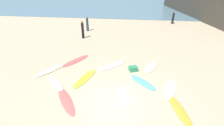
% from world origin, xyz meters
% --- Properties ---
extents(ground_plane, '(120.00, 120.00, 0.00)m').
position_xyz_m(ground_plane, '(0.00, 0.00, 0.00)').
color(ground_plane, tan).
extents(ocean_water, '(120.00, 40.00, 0.08)m').
position_xyz_m(ocean_water, '(0.00, 39.61, 0.04)').
color(ocean_water, slate).
rests_on(ocean_water, ground_plane).
extents(surfboard_0, '(1.46, 2.26, 0.07)m').
position_xyz_m(surfboard_0, '(2.22, 4.07, 0.04)').
color(surfboard_0, '#F3E2CA').
rests_on(surfboard_0, ground_plane).
extents(surfboard_1, '(1.06, 2.09, 0.07)m').
position_xyz_m(surfboard_1, '(0.49, 0.51, 0.03)').
color(surfboard_1, white).
rests_on(surfboard_1, ground_plane).
extents(surfboard_2, '(1.78, 2.53, 0.07)m').
position_xyz_m(surfboard_2, '(-3.51, 4.39, 0.03)').
color(surfboard_2, '#E5514D').
rests_on(surfboard_2, ground_plane).
extents(surfboard_3, '(2.13, 2.13, 0.07)m').
position_xyz_m(surfboard_3, '(-0.62, 3.94, 0.03)').
color(surfboard_3, white).
rests_on(surfboard_3, ground_plane).
extents(surfboard_4, '(1.81, 1.89, 0.07)m').
position_xyz_m(surfboard_4, '(1.57, 1.99, 0.03)').
color(surfboard_4, '#5599D9').
rests_on(surfboard_4, ground_plane).
extents(surfboard_5, '(1.75, 1.83, 0.08)m').
position_xyz_m(surfboard_5, '(-3.74, 1.20, 0.04)').
color(surfboard_5, silver).
rests_on(surfboard_5, ground_plane).
extents(surfboard_6, '(1.25, 2.51, 0.07)m').
position_xyz_m(surfboard_6, '(-2.11, 1.99, 0.04)').
color(surfboard_6, yellow).
rests_on(surfboard_6, ground_plane).
extents(surfboard_7, '(1.01, 2.33, 0.07)m').
position_xyz_m(surfboard_7, '(3.27, -0.24, 0.03)').
color(surfboard_7, orange).
rests_on(surfboard_7, ground_plane).
extents(surfboard_8, '(1.66, 2.29, 0.09)m').
position_xyz_m(surfboard_8, '(-4.81, 2.70, 0.04)').
color(surfboard_8, '#EDEDBE').
rests_on(surfboard_8, ground_plane).
extents(surfboard_9, '(1.24, 2.23, 0.07)m').
position_xyz_m(surfboard_9, '(3.11, 1.47, 0.04)').
color(surfboard_9, white).
rests_on(surfboard_9, ground_plane).
extents(surfboard_10, '(1.92, 2.37, 0.07)m').
position_xyz_m(surfboard_10, '(-2.50, -0.26, 0.03)').
color(surfboard_10, '#DB544F').
rests_on(surfboard_10, ground_plane).
extents(beachgoer_near, '(0.36, 0.36, 1.84)m').
position_xyz_m(beachgoer_near, '(-4.50, 9.86, 1.04)').
color(beachgoer_near, black).
rests_on(beachgoer_near, ground_plane).
extents(beachgoer_mid, '(0.39, 0.39, 1.71)m').
position_xyz_m(beachgoer_mid, '(-4.74, 12.61, 0.95)').
color(beachgoer_mid, '#1E3342').
rests_on(beachgoer_mid, ground_plane).
extents(beachgoer_far, '(0.38, 0.38, 1.68)m').
position_xyz_m(beachgoer_far, '(6.27, 17.70, 0.93)').
color(beachgoer_far, black).
rests_on(beachgoer_far, ground_plane).
extents(beach_cooler, '(0.66, 0.60, 0.33)m').
position_xyz_m(beach_cooler, '(0.95, 3.42, 0.16)').
color(beach_cooler, '#287F51').
rests_on(beach_cooler, ground_plane).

